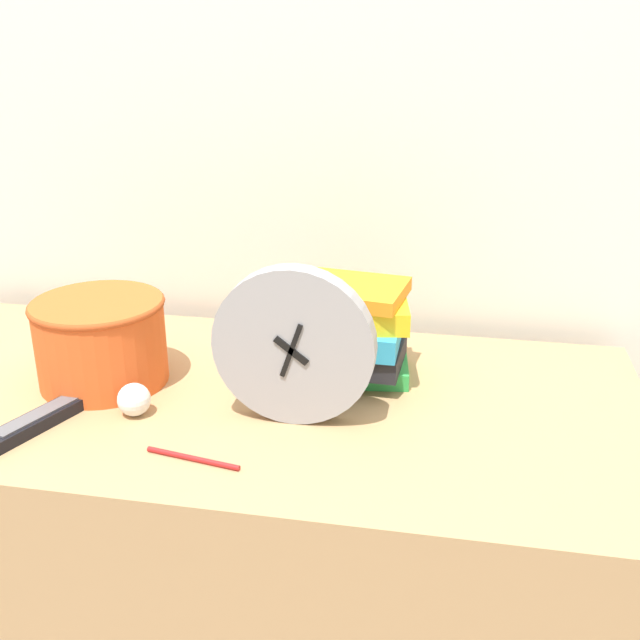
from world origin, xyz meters
TOP-DOWN VIEW (x-y plane):
  - wall_back at (0.00, 0.71)m, footprint 6.00×0.04m
  - desk at (0.00, 0.32)m, footprint 1.40×0.64m
  - desk_clock at (0.13, 0.25)m, footprint 0.25×0.04m
  - book_stack at (0.18, 0.42)m, footprint 0.26×0.19m
  - basket at (-0.22, 0.32)m, footprint 0.23×0.23m
  - tv_remote at (-0.25, 0.15)m, footprint 0.11×0.19m
  - crumpled_paper_ball at (-0.12, 0.22)m, footprint 0.05×0.05m
  - pen at (0.02, 0.11)m, footprint 0.15×0.03m

SIDE VIEW (x-z plane):
  - desk at x=0.00m, z-range 0.00..0.78m
  - pen at x=0.02m, z-range 0.78..0.79m
  - tv_remote at x=-0.25m, z-range 0.78..0.80m
  - crumpled_paper_ball at x=-0.12m, z-range 0.78..0.83m
  - basket at x=-0.22m, z-range 0.78..0.93m
  - book_stack at x=0.18m, z-range 0.78..0.95m
  - desk_clock at x=0.13m, z-range 0.78..1.03m
  - wall_back at x=0.00m, z-range 0.00..2.40m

